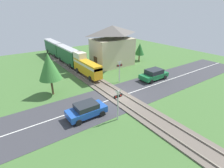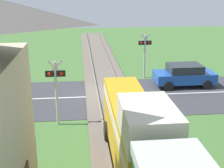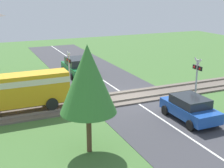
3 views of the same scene
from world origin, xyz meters
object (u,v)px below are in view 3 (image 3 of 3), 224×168
object	(u,v)px
car_near_crossing	(190,108)
crossing_signal_east_approach	(69,67)
car_far_side	(78,66)
crossing_signal_west_approach	(197,75)

from	to	relation	value
car_near_crossing	crossing_signal_east_approach	distance (m)	9.30
car_far_side	crossing_signal_west_approach	size ratio (longest dim) A/B	1.38
car_near_crossing	crossing_signal_east_approach	world-z (taller)	crossing_signal_east_approach
crossing_signal_west_approach	crossing_signal_east_approach	size ratio (longest dim) A/B	1.00
car_far_side	crossing_signal_east_approach	size ratio (longest dim) A/B	1.38
crossing_signal_west_approach	car_far_side	bearing A→B (deg)	25.83
crossing_signal_west_approach	crossing_signal_east_approach	distance (m)	9.03
car_near_crossing	crossing_signal_east_approach	bearing A→B (deg)	32.80
crossing_signal_west_approach	crossing_signal_east_approach	world-z (taller)	same
car_far_side	crossing_signal_east_approach	distance (m)	5.32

